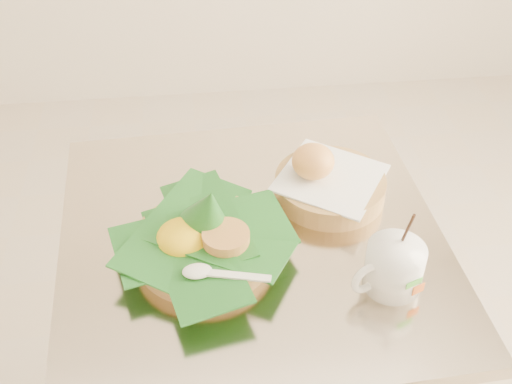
{
  "coord_description": "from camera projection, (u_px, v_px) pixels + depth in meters",
  "views": [
    {
      "loc": [
        0.01,
        -0.81,
        1.57
      ],
      "look_at": [
        0.11,
        0.08,
        0.82
      ],
      "focal_mm": 45.0,
      "sensor_mm": 36.0,
      "label": 1
    }
  ],
  "objects": [
    {
      "name": "bread_basket",
      "position": [
        327.0,
        182.0,
        1.25
      ],
      "size": [
        0.25,
        0.25,
        0.11
      ],
      "rotation": [
        0.0,
        0.0,
        0.21
      ],
      "color": "tan",
      "rests_on": "cafe_table"
    },
    {
      "name": "coffee_mug",
      "position": [
        393.0,
        267.0,
        1.06
      ],
      "size": [
        0.13,
        0.1,
        0.17
      ],
      "rotation": [
        0.0,
        0.0,
        0.39
      ],
      "color": "white",
      "rests_on": "cafe_table"
    },
    {
      "name": "rice_basket",
      "position": [
        204.0,
        237.0,
        1.12
      ],
      "size": [
        0.31,
        0.31,
        0.16
      ],
      "rotation": [
        0.0,
        0.0,
        0.07
      ],
      "color": "tan",
      "rests_on": "cafe_table"
    },
    {
      "name": "cafe_table",
      "position": [
        252.0,
        311.0,
        1.33
      ],
      "size": [
        0.73,
        0.73,
        0.75
      ],
      "rotation": [
        0.0,
        0.0,
        0.05
      ],
      "color": "gray",
      "rests_on": "floor"
    }
  ]
}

